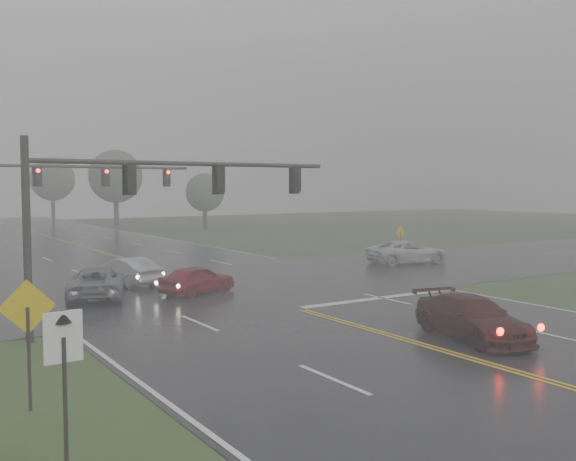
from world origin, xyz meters
TOP-DOWN VIEW (x-y plane):
  - main_road at (0.00, 20.00)m, footprint 18.00×160.00m
  - cross_street at (0.00, 22.00)m, footprint 120.00×14.00m
  - stop_bar at (4.50, 14.40)m, footprint 8.50×0.50m
  - sedan_maroon at (1.92, 7.05)m, footprint 2.83×5.00m
  - sedan_red at (-1.82, 19.95)m, footprint 4.15×2.74m
  - sedan_silver at (-3.77, 24.12)m, footprint 2.59×4.44m
  - car_grey at (-6.07, 21.26)m, footprint 3.79×5.42m
  - pickup_white at (14.34, 23.13)m, footprint 5.58×3.29m
  - signal_gantry_near at (-6.70, 14.44)m, footprint 11.44×0.29m
  - signal_gantry_far at (-6.05, 31.72)m, footprint 13.26×0.35m
  - sign_diamond_west at (-11.47, 7.88)m, footprint 1.22×0.10m
  - sign_arrow_white at (-11.67, 3.89)m, footprint 0.65×0.12m
  - sign_diamond_east at (14.88, 24.39)m, footprint 0.98×0.27m
  - tree_ne_a at (10.02, 68.15)m, footprint 6.29×6.29m
  - tree_e_near at (17.23, 58.93)m, footprint 4.35×4.35m
  - tree_n_far at (7.00, 86.66)m, footprint 6.09×6.09m

SIDE VIEW (x-z plane):
  - main_road at x=0.00m, z-range -0.01..0.01m
  - cross_street at x=0.00m, z-range -0.01..0.01m
  - stop_bar at x=4.50m, z-range 0.00..0.00m
  - sedan_maroon at x=1.92m, z-range -0.68..0.68m
  - sedan_red at x=-1.82m, z-range -0.66..0.66m
  - sedan_silver at x=-3.77m, z-range -0.69..0.69m
  - car_grey at x=-6.07m, z-range -0.69..0.69m
  - pickup_white at x=14.34m, z-range -0.73..0.73m
  - sign_diamond_east at x=14.88m, z-range 0.42..2.81m
  - sign_diamond_west at x=-11.47m, z-range 0.51..3.44m
  - sign_arrow_white at x=-11.67m, z-range 0.58..3.49m
  - tree_e_near at x=17.23m, z-range 1.00..7.39m
  - signal_gantry_near at x=-6.70m, z-range 1.31..7.85m
  - signal_gantry_far at x=-6.05m, z-range 1.43..8.34m
  - tree_n_far at x=7.00m, z-range 1.41..10.35m
  - tree_ne_a at x=10.02m, z-range 1.45..10.69m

